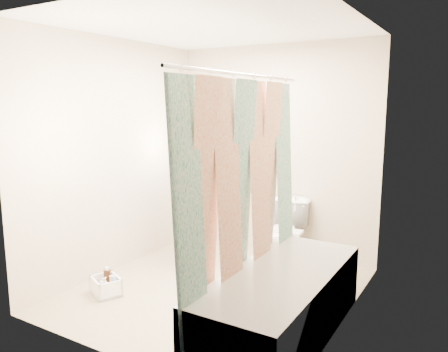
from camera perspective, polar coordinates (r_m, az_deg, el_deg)
The scene contains 14 objects.
floor at distance 4.27m, azimuth -1.11°, elevation -14.65°, with size 2.60×2.60×0.00m, color tan.
ceiling at distance 3.95m, azimuth -1.23°, elevation 19.03°, with size 2.40×2.60×0.02m, color white.
wall_back at distance 5.07m, azimuth 6.65°, elevation 3.26°, with size 2.40×0.02×2.40m, color #C6B698.
wall_front at distance 2.93m, azimuth -14.78°, elevation -1.57°, with size 2.40×0.02×2.40m, color #C6B698.
wall_left at distance 4.67m, azimuth -13.76°, elevation 2.52°, with size 0.02×2.60×2.40m, color #C6B698.
wall_right at distance 3.46m, azimuth 15.96°, elevation 0.05°, with size 0.02×2.60×2.40m, color #C6B698.
bathtub at distance 3.45m, azimuth 7.47°, elevation -15.91°, with size 0.70×1.75×0.50m.
curtain_rod at distance 3.27m, azimuth 2.68°, elevation 13.07°, with size 0.02×0.02×1.90m, color silver.
shower_curtain at distance 3.34m, azimuth 2.55°, elevation -3.04°, with size 0.06×1.75×1.80m, color white.
toilet at distance 4.79m, azimuth 7.88°, elevation -7.51°, with size 0.40×0.69×0.71m, color white.
tank_lid at distance 4.66m, azimuth 7.48°, elevation -7.16°, with size 0.43×0.19×0.03m, color white.
tank_internals at distance 4.88m, azimuth 8.17°, elevation -3.00°, with size 0.17×0.06×0.23m.
plumber at distance 4.67m, azimuth -4.04°, elevation -2.47°, with size 0.57×0.37×1.56m, color #0F3D9F.
cleaning_caddy at distance 4.27m, azimuth -15.11°, elevation -13.83°, with size 0.34×0.31×0.21m.
Camera 1 is at (2.06, -3.30, 1.75)m, focal length 35.00 mm.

